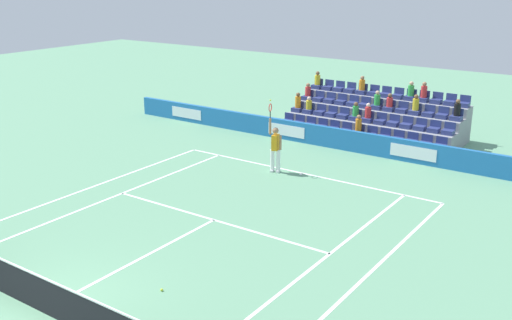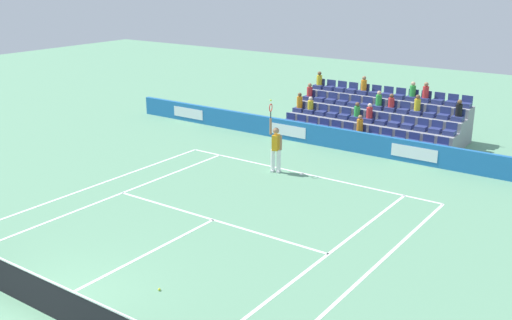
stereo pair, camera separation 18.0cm
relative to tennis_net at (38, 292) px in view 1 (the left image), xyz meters
The scene contains 14 objects.
ground_plane 0.49m from the tennis_net, ahead, with size 80.00×80.00×0.00m, color #669E77.
line_baseline 11.90m from the tennis_net, 90.00° to the right, with size 10.97×0.10×0.01m, color white.
line_service 6.42m from the tennis_net, 90.00° to the right, with size 8.23×0.10×0.01m, color white.
line_centre_service 3.24m from the tennis_net, 90.00° to the right, with size 0.10×6.40×0.01m, color white.
line_singles_sideline_left 7.25m from the tennis_net, 55.31° to the right, with size 0.10×11.89×0.01m, color white.
line_singles_sideline_right 7.25m from the tennis_net, 124.69° to the right, with size 0.10×11.89×0.01m, color white.
line_doubles_sideline_left 8.10m from the tennis_net, 47.30° to the right, with size 0.10×11.89×0.01m, color white.
line_doubles_sideline_right 8.10m from the tennis_net, 132.70° to the right, with size 0.10×11.89×0.01m, color white.
line_centre_mark 11.80m from the tennis_net, 90.00° to the right, with size 0.10×0.20×0.01m, color white.
sponsor_barrier 15.62m from the tennis_net, 90.00° to the right, with size 24.18×0.22×0.91m.
tennis_net is the anchor object (origin of this frame).
tennis_player 11.47m from the tennis_net, 85.15° to the right, with size 0.54×0.41×2.85m.
stadium_stand 18.57m from the tennis_net, 89.98° to the right, with size 8.06×3.80×2.60m.
loose_tennis_ball 2.85m from the tennis_net, 126.49° to the right, with size 0.07×0.07×0.07m, color #D1E533.
Camera 1 is at (-10.98, 7.08, 7.55)m, focal length 41.98 mm.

